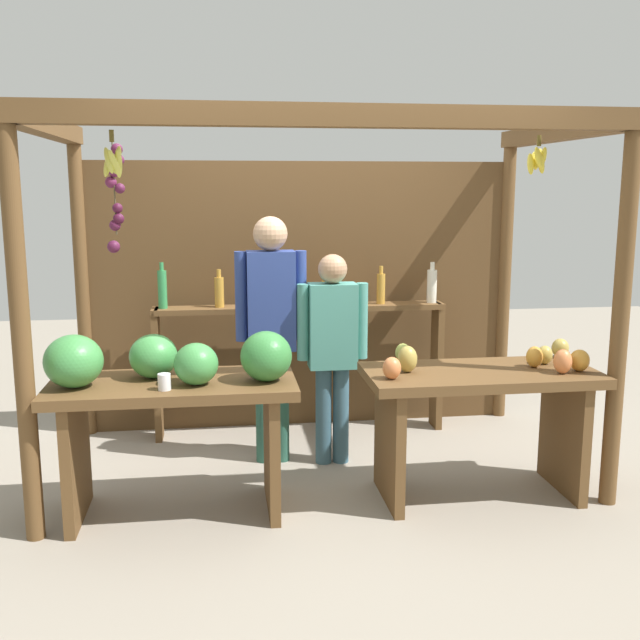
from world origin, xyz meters
The scene contains 7 objects.
ground_plane centered at (0.00, 0.00, 0.00)m, with size 12.00×12.00×0.00m, color gray.
market_stall centered at (-0.01, 0.42, 1.33)m, with size 3.43×1.86×2.30m.
fruit_counter_left centered at (-0.93, -0.67, 0.73)m, with size 1.48×0.64×1.09m.
fruit_counter_right centered at (0.92, -0.65, 0.60)m, with size 1.40×0.65×0.95m.
bottle_shelf_unit centered at (-0.03, 0.66, 0.80)m, with size 2.20×0.22×1.35m.
vendor_man centered at (-0.29, 0.09, 1.02)m, with size 0.48×0.23×1.69m.
vendor_woman centered at (0.11, 0.01, 0.85)m, with size 0.48×0.20×1.44m.
Camera 1 is at (-0.63, -4.75, 1.88)m, focal length 41.06 mm.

